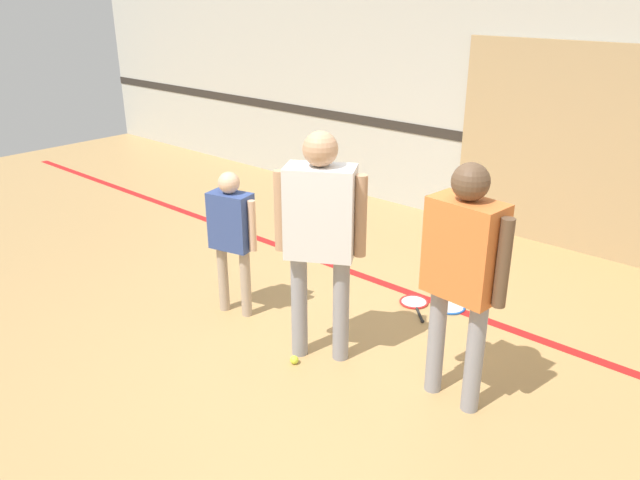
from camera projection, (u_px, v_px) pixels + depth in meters
name	position (u px, v px, depth m)	size (l,w,h in m)	color
ground_plane	(316.00, 353.00, 4.89)	(16.00, 16.00, 0.00)	tan
wall_back	(530.00, 94.00, 6.68)	(16.00, 0.07, 3.20)	beige
wall_panel	(615.00, 157.00, 6.23)	(3.39, 0.05, 2.17)	tan
floor_stripe	(412.00, 294.00, 5.82)	(14.40, 0.10, 0.01)	red
person_instructor	(320.00, 224.00, 4.45)	(0.59, 0.48, 1.76)	gray
person_student_left	(232.00, 228.00, 5.21)	(0.47, 0.27, 1.28)	tan
person_student_right	(463.00, 262.00, 3.95)	(0.64, 0.30, 1.69)	gray
racket_spare_on_floor	(414.00, 303.00, 5.63)	(0.46, 0.45, 0.03)	red
racket_second_spare	(448.00, 306.00, 5.59)	(0.52, 0.40, 0.03)	blue
tennis_ball_near_instructor	(294.00, 360.00, 4.74)	(0.07, 0.07, 0.07)	#CCE038
tennis_ball_by_spare_racket	(437.00, 303.00, 5.58)	(0.07, 0.07, 0.07)	#CCE038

